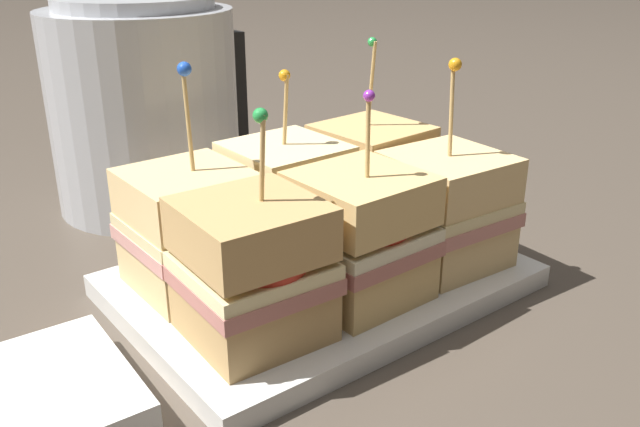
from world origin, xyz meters
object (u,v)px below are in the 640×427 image
Objects in this scene: sandwich_back_center at (287,199)px; kettle_steel at (145,106)px; sandwich_front_center at (361,236)px; sandwich_front_right at (446,209)px; sandwich_back_left at (189,229)px; sandwich_back_right at (371,177)px; serving_platter at (320,281)px; napkin_stack at (27,405)px; sandwich_front_left at (252,270)px.

kettle_steel reaches higher than sandwich_back_center.
sandwich_front_center is 0.09m from sandwich_front_right.
kettle_steel is at bearing 109.92° from sandwich_front_right.
sandwich_back_left is 0.99× the size of sandwich_back_right.
serving_platter is 1.98× the size of sandwich_back_center.
napkin_stack is (-0.24, -0.02, 0.00)m from serving_platter.
sandwich_front_center is 0.94× the size of sandwich_front_right.
sandwich_front_left is at bearing -90.51° from sandwich_back_left.
napkin_stack is at bearing -126.77° from kettle_steel.
sandwich_front_left is at bearing -9.46° from napkin_stack.
serving_platter is at bearing -26.52° from sandwich_back_left.
serving_platter is 0.07m from sandwich_front_center.
sandwich_front_right reaches higher than serving_platter.
sandwich_front_left is 0.67× the size of kettle_steel.
sandwich_back_right is 1.38× the size of napkin_stack.
sandwich_front_right is at bearing -89.95° from sandwich_back_right.
kettle_steel is (-0.02, 0.32, 0.04)m from sandwich_front_center.
napkin_stack is (-0.33, 0.03, -0.05)m from sandwich_front_right.
sandwich_back_center is at bearing 90.15° from sandwich_front_center.
sandwich_back_center is 0.09m from sandwich_back_right.
sandwich_front_left is at bearing -135.51° from sandwich_back_center.
sandwich_front_center is at bearing -45.24° from sandwich_back_left.
sandwich_front_center is at bearing -179.51° from sandwich_front_right.
sandwich_front_center is 0.91× the size of sandwich_back_right.
napkin_stack is (-0.15, -0.07, -0.05)m from sandwich_back_left.
napkin_stack is at bearing -175.05° from serving_platter.
sandwich_back_left is at bearing 134.76° from sandwich_front_center.
kettle_steel is at bearing 94.01° from sandwich_front_center.
sandwich_front_left is 0.09m from sandwich_front_center.
sandwich_front_left is 0.93× the size of sandwich_front_right.
kettle_steel is at bearing 95.62° from sandwich_back_center.
sandwich_front_right is at bearing -45.10° from sandwich_back_center.
napkin_stack is at bearing -155.86° from sandwich_back_left.
sandwich_front_right is (0.09, 0.00, -0.00)m from sandwich_front_center.
kettle_steel reaches higher than sandwich_back_right.
napkin_stack is (-0.24, -0.07, -0.05)m from sandwich_back_center.
napkin_stack is (-0.15, 0.02, -0.05)m from sandwich_front_left.
serving_platter is 0.29m from kettle_steel.
sandwich_front_right reaches higher than sandwich_front_left.
sandwich_front_center is 0.13m from sandwich_back_left.
serving_platter is 0.12m from sandwich_front_left.
napkin_stack is at bearing 175.47° from sandwich_front_right.
sandwich_front_right reaches higher than napkin_stack.
sandwich_front_center is 0.25m from napkin_stack.
sandwich_back_right is at bearing 25.49° from serving_platter.
sandwich_back_right is (0.19, 0.09, 0.00)m from sandwich_front_left.
kettle_steel is at bearing 77.33° from sandwich_front_left.
sandwich_front_left is 0.33m from kettle_steel.
serving_platter is 2.48× the size of napkin_stack.
sandwich_front_right is 0.98× the size of sandwich_back_left.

